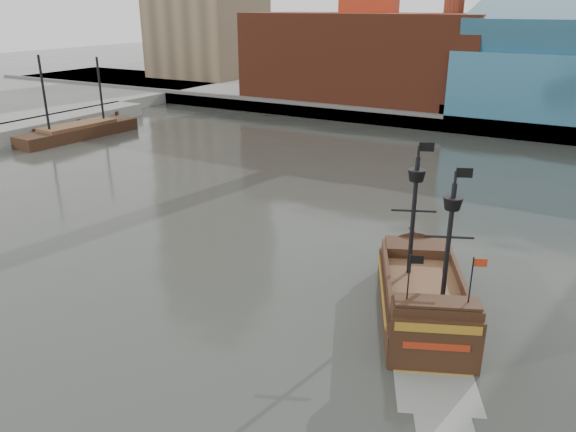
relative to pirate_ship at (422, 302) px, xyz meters
The scene contains 6 objects.
ground 11.16m from the pirate_ship, 139.44° to the right, with size 400.00×400.00×0.00m, color #2A2C27.
promenade_far 85.19m from the pirate_ship, 95.69° to the left, with size 220.00×60.00×2.00m, color slate.
seawall 55.92m from the pirate_ship, 98.68° to the left, with size 220.00×1.00×2.60m, color #4C4C49.
pier 70.24m from the pirate_ship, 161.08° to the left, with size 6.00×40.00×2.00m, color slate.
pirate_ship is the anchor object (origin of this frame).
docked_vessel 63.59m from the pirate_ship, 157.28° to the left, with size 5.52×18.89×12.67m.
Camera 1 is at (16.28, -23.66, 18.36)m, focal length 35.00 mm.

